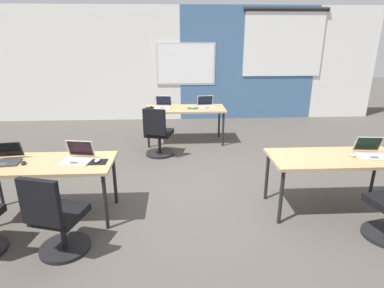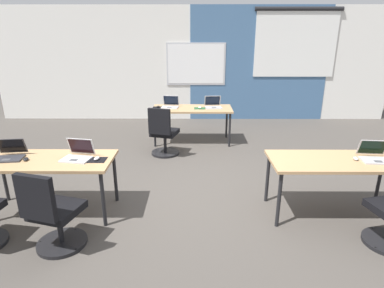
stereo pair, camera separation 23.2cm
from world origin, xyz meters
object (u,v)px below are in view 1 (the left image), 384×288
object	(u,v)px
mouse_near_right_end	(353,155)
chair_far_left	(158,136)
laptop_near_right_end	(371,152)
mouse_far_left	(151,107)
mouse_far_right	(193,107)
laptop_far_left	(163,105)
laptop_far_right	(206,105)
laptop_near_left_end	(5,158)
desk_near_left	(45,167)
laptop_near_left_inner	(77,157)
mouse_near_left_inner	(97,160)
chair_near_left_inner	(57,222)
desk_far_center	(185,111)
mouse_near_left_end	(23,163)
desk_near_right	(335,161)

from	to	relation	value
mouse_near_right_end	chair_far_left	distance (m)	3.22
laptop_near_right_end	mouse_far_left	distance (m)	4.03
mouse_far_right	laptop_near_right_end	bearing A→B (deg)	-53.35
chair_far_left	laptop_far_left	bearing A→B (deg)	-79.16
laptop_far_right	laptop_near_left_end	xyz separation A→B (m)	(-2.63, -2.80, -0.00)
desk_near_left	mouse_near_right_end	bearing A→B (deg)	0.02
mouse_near_right_end	laptop_far_left	bearing A→B (deg)	130.17
desk_near_left	laptop_near_left_inner	distance (m)	0.40
mouse_near_left_inner	chair_near_left_inner	world-z (taller)	chair_near_left_inner
mouse_far_right	laptop_near_left_inner	bearing A→B (deg)	-119.10
laptop_near_left_end	laptop_near_right_end	distance (m)	4.39
mouse_near_left_inner	chair_far_left	bearing A→B (deg)	73.53
mouse_near_left_inner	laptop_near_left_end	bearing A→B (deg)	176.53
desk_near_left	desk_far_center	distance (m)	3.30
chair_near_left_inner	laptop_near_left_end	bearing A→B (deg)	-27.99
desk_far_center	mouse_near_left_inner	world-z (taller)	mouse_near_left_inner
mouse_near_left_inner	chair_far_left	distance (m)	2.16
desk_near_left	laptop_near_left_inner	world-z (taller)	laptop_near_left_inner
laptop_far_right	chair_far_left	distance (m)	1.32
laptop_far_right	laptop_near_left_inner	xyz separation A→B (m)	(-1.79, -2.82, 0.00)
desk_near_left	laptop_near_left_end	size ratio (longest dim) A/B	4.34
mouse_far_right	mouse_near_right_end	world-z (taller)	mouse_far_right
mouse_far_right	laptop_near_left_end	world-z (taller)	laptop_near_left_end
laptop_far_left	mouse_far_left	xyz separation A→B (m)	(-0.25, -0.04, -0.03)
desk_near_left	laptop_far_left	world-z (taller)	laptop_far_left
desk_far_center	chair_near_left_inner	size ratio (longest dim) A/B	1.74
laptop_near_left_inner	mouse_near_left_end	bearing A→B (deg)	-163.30
laptop_far_right	laptop_near_right_end	xyz separation A→B (m)	(1.77, -2.84, -0.00)
mouse_near_left_end	chair_near_left_inner	size ratio (longest dim) A/B	0.12
laptop_near_right_end	chair_far_left	xyz separation A→B (m)	(-2.71, 2.01, -0.39)
desk_near_left	mouse_near_left_inner	size ratio (longest dim) A/B	14.86
desk_near_left	laptop_near_right_end	world-z (taller)	laptop_near_right_end
mouse_far_right	desk_near_left	bearing A→B (deg)	-124.64
laptop_near_right_end	mouse_far_left	world-z (taller)	laptop_near_right_end
chair_near_left_inner	mouse_far_left	xyz separation A→B (m)	(0.71, 3.56, 0.36)
laptop_far_left	mouse_near_right_end	bearing A→B (deg)	-42.84
desk_far_center	chair_near_left_inner	world-z (taller)	chair_near_left_inner
mouse_far_left	desk_near_left	bearing A→B (deg)	-110.51
laptop_near_left_end	chair_near_left_inner	bearing A→B (deg)	-51.52
laptop_near_left_end	mouse_near_left_end	size ratio (longest dim) A/B	3.29
desk_near_right	laptop_near_left_end	distance (m)	3.95
laptop_near_left_end	mouse_near_left_end	xyz separation A→B (m)	(0.24, -0.08, -0.03)
mouse_near_left_end	mouse_near_left_inner	bearing A→B (deg)	1.19
chair_near_left_inner	chair_far_left	size ratio (longest dim) A/B	1.00
laptop_near_left_inner	mouse_near_right_end	bearing A→B (deg)	9.65
laptop_far_left	laptop_far_right	bearing A→B (deg)	5.85
mouse_near_left_end	chair_far_left	world-z (taller)	chair_far_left
laptop_far_right	mouse_near_left_end	xyz separation A→B (m)	(-2.39, -2.88, -0.03)
mouse_far_right	desk_near_right	bearing A→B (deg)	-59.87
laptop_near_right_end	mouse_near_right_end	size ratio (longest dim) A/B	3.23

